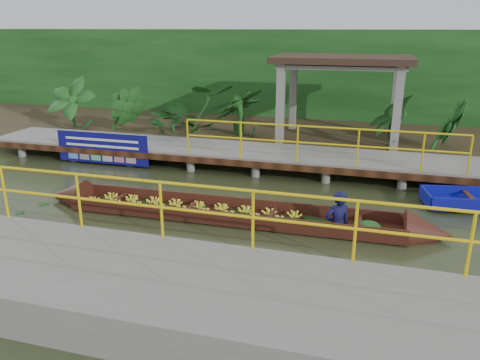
# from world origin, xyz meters

# --- Properties ---
(ground) EXTENTS (80.00, 80.00, 0.00)m
(ground) POSITION_xyz_m (0.00, 0.00, 0.00)
(ground) COLOR #293018
(ground) RESTS_ON ground
(land_strip) EXTENTS (30.00, 8.00, 0.45)m
(land_strip) POSITION_xyz_m (0.00, 7.50, 0.23)
(land_strip) COLOR #312718
(land_strip) RESTS_ON ground
(far_dock) EXTENTS (16.00, 2.06, 1.66)m
(far_dock) POSITION_xyz_m (0.02, 3.43, 0.48)
(far_dock) COLOR gray
(far_dock) RESTS_ON ground
(near_dock) EXTENTS (18.00, 2.40, 1.73)m
(near_dock) POSITION_xyz_m (1.00, -4.20, 0.30)
(near_dock) COLOR gray
(near_dock) RESTS_ON ground
(pavilion) EXTENTS (4.40, 3.00, 3.00)m
(pavilion) POSITION_xyz_m (3.00, 6.30, 2.82)
(pavilion) COLOR gray
(pavilion) RESTS_ON ground
(foliage_backdrop) EXTENTS (30.00, 0.80, 4.00)m
(foliage_backdrop) POSITION_xyz_m (0.00, 10.00, 2.00)
(foliage_backdrop) COLOR #154115
(foliage_backdrop) RESTS_ON ground
(vendor_boat) EXTENTS (9.27, 1.12, 1.99)m
(vendor_boat) POSITION_xyz_m (1.50, -0.48, 0.22)
(vendor_boat) COLOR #37170F
(vendor_boat) RESTS_ON ground
(blue_banner) EXTENTS (3.08, 0.04, 0.96)m
(blue_banner) POSITION_xyz_m (-3.80, 2.48, 0.56)
(blue_banner) COLOR navy
(blue_banner) RESTS_ON ground
(tropical_plants) EXTENTS (14.29, 1.29, 1.62)m
(tropical_plants) POSITION_xyz_m (-0.56, 5.30, 1.26)
(tropical_plants) COLOR #154115
(tropical_plants) RESTS_ON ground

